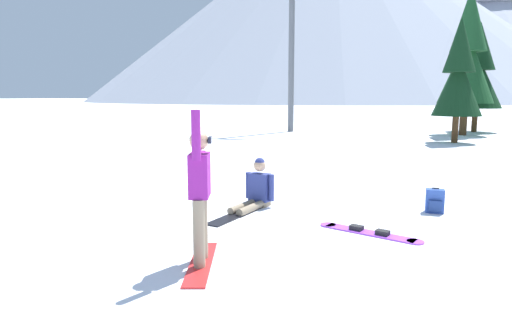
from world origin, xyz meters
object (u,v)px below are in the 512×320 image
(snowboarder_foreground, at_px, (200,193))
(loose_snowboard_near_left, at_px, (369,232))
(backpack_blue, at_px, (435,201))
(ski_lift_tower, at_px, (292,20))
(pine_tree_young, at_px, (459,75))
(pine_tree_slender, at_px, (468,55))
(snowboarder_midground, at_px, (255,191))
(pine_tree_twin, at_px, (478,73))

(snowboarder_foreground, xyz_separation_m, loose_snowboard_near_left, (1.96, 1.99, -0.92))
(backpack_blue, relative_size, ski_lift_tower, 0.04)
(loose_snowboard_near_left, xyz_separation_m, pine_tree_young, (2.71, 15.47, 3.08))
(snowboarder_foreground, relative_size, loose_snowboard_near_left, 1.18)
(pine_tree_slender, bearing_deg, snowboarder_midground, -106.91)
(pine_tree_twin, bearing_deg, pine_tree_slender, -108.90)
(loose_snowboard_near_left, xyz_separation_m, ski_lift_tower, (-6.20, 19.52, 6.66))
(loose_snowboard_near_left, relative_size, ski_lift_tower, 0.14)
(backpack_blue, distance_m, pine_tree_twin, 21.66)
(snowboarder_foreground, xyz_separation_m, pine_tree_young, (4.67, 17.46, 2.16))
(loose_snowboard_near_left, xyz_separation_m, backpack_blue, (1.05, 1.71, 0.19))
(pine_tree_young, bearing_deg, ski_lift_tower, 155.52)
(pine_tree_twin, distance_m, pine_tree_slender, 3.00)
(snowboarder_midground, distance_m, backpack_blue, 3.37)
(snowboarder_foreground, xyz_separation_m, ski_lift_tower, (-4.24, 21.52, 5.74))
(pine_tree_twin, xyz_separation_m, pine_tree_slender, (-0.94, -2.74, 0.81))
(snowboarder_midground, relative_size, pine_tree_twin, 0.28)
(snowboarder_midground, relative_size, loose_snowboard_near_left, 1.06)
(loose_snowboard_near_left, distance_m, pine_tree_slender, 20.86)
(snowboarder_foreground, relative_size, pine_tree_young, 0.35)
(ski_lift_tower, bearing_deg, snowboarder_midground, -77.93)
(backpack_blue, bearing_deg, ski_lift_tower, 112.15)
(pine_tree_slender, relative_size, pine_tree_young, 1.41)
(snowboarder_foreground, xyz_separation_m, pine_tree_twin, (6.47, 24.81, 2.62))
(snowboarder_foreground, distance_m, pine_tree_slender, 23.02)
(pine_tree_young, height_order, ski_lift_tower, ski_lift_tower)
(snowboarder_midground, bearing_deg, pine_tree_slender, 73.09)
(loose_snowboard_near_left, distance_m, pine_tree_young, 16.00)
(backpack_blue, height_order, pine_tree_twin, pine_tree_twin)
(pine_tree_twin, bearing_deg, pine_tree_young, -103.76)
(backpack_blue, bearing_deg, snowboarder_foreground, -129.19)
(loose_snowboard_near_left, bearing_deg, pine_tree_young, 80.07)
(snowboarder_foreground, distance_m, snowboarder_midground, 3.05)
(loose_snowboard_near_left, relative_size, pine_tree_young, 0.30)
(snowboarder_foreground, height_order, pine_tree_twin, pine_tree_twin)
(pine_tree_twin, xyz_separation_m, ski_lift_tower, (-10.71, -3.30, 3.12))
(snowboarder_foreground, height_order, ski_lift_tower, ski_lift_tower)
(pine_tree_slender, xyz_separation_m, ski_lift_tower, (-9.77, -0.56, 2.31))
(pine_tree_twin, relative_size, pine_tree_young, 1.15)
(pine_tree_slender, bearing_deg, pine_tree_young, -100.60)
(snowboarder_foreground, relative_size, snowboarder_midground, 1.11)
(pine_tree_slender, xyz_separation_m, pine_tree_young, (-0.86, -4.62, -1.27))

